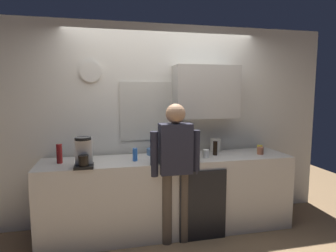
{
  "coord_description": "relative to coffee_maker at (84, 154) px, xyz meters",
  "views": [
    {
      "loc": [
        -0.78,
        -3.05,
        1.74
      ],
      "look_at": [
        -0.03,
        0.25,
        1.32
      ],
      "focal_mm": 30.72,
      "sensor_mm": 36.0,
      "label": 1
    }
  ],
  "objects": [
    {
      "name": "kitchen_counter",
      "position": [
        0.99,
        0.21,
        -0.61
      ],
      "size": [
        3.05,
        0.64,
        0.92
      ],
      "primitive_type": "cube",
      "color": "beige",
      "rests_on": "ground_plane"
    },
    {
      "name": "dishwasher_panel",
      "position": [
        1.32,
        -0.12,
        -0.66
      ],
      "size": [
        0.56,
        0.02,
        0.83
      ],
      "primitive_type": "cube",
      "color": "black",
      "rests_on": "ground_plane"
    },
    {
      "name": "mixing_bowl",
      "position": [
        0.86,
        0.43,
        -0.11
      ],
      "size": [
        0.22,
        0.22,
        0.08
      ],
      "primitive_type": "cylinder",
      "color": "#4C72A5",
      "rests_on": "kitchen_counter"
    },
    {
      "name": "cup_terracotta_mug",
      "position": [
        2.18,
        0.14,
        -0.1
      ],
      "size": [
        0.08,
        0.08,
        0.09
      ],
      "primitive_type": "cylinder",
      "color": "#B26647",
      "rests_on": "kitchen_counter"
    },
    {
      "name": "bottle_olive_oil",
      "position": [
        1.31,
        0.14,
        -0.02
      ],
      "size": [
        0.06,
        0.06,
        0.25
      ],
      "primitive_type": "cylinder",
      "color": "olive",
      "rests_on": "kitchen_counter"
    },
    {
      "name": "cup_white_mug",
      "position": [
        1.44,
        0.14,
        -0.1
      ],
      "size": [
        0.08,
        0.08,
        0.09
      ],
      "primitive_type": "cylinder",
      "color": "white",
      "rests_on": "kitchen_counter"
    },
    {
      "name": "dish_soap",
      "position": [
        0.57,
        0.15,
        -0.07
      ],
      "size": [
        0.06,
        0.06,
        0.18
      ],
      "color": "blue",
      "rests_on": "kitchen_counter"
    },
    {
      "name": "back_wall_assembly",
      "position": [
        1.06,
        0.61,
        0.29
      ],
      "size": [
        4.65,
        0.42,
        2.6
      ],
      "color": "silver",
      "rests_on": "ground_plane"
    },
    {
      "name": "bottle_red_vinegar",
      "position": [
        -0.28,
        0.23,
        -0.04
      ],
      "size": [
        0.06,
        0.06,
        0.22
      ],
      "primitive_type": "cylinder",
      "color": "maroon",
      "rests_on": "kitchen_counter"
    },
    {
      "name": "cup_yellow_cup",
      "position": [
        2.27,
        0.3,
        -0.1
      ],
      "size": [
        0.07,
        0.07,
        0.08
      ],
      "primitive_type": "cylinder",
      "color": "yellow",
      "rests_on": "kitchen_counter"
    },
    {
      "name": "storage_canister",
      "position": [
        1.68,
        0.43,
        -0.06
      ],
      "size": [
        0.14,
        0.14,
        0.17
      ],
      "primitive_type": "cylinder",
      "color": "silver",
      "rests_on": "kitchen_counter"
    },
    {
      "name": "ground_plane",
      "position": [
        0.99,
        -0.09,
        -1.07
      ],
      "size": [
        8.0,
        8.0,
        0.0
      ],
      "primitive_type": "plane",
      "color": "#8C6D4C"
    },
    {
      "name": "person_at_sink",
      "position": [
        0.99,
        -0.09,
        -0.12
      ],
      "size": [
        0.57,
        0.22,
        1.6
      ],
      "rotation": [
        0.0,
        0.0,
        -0.15
      ],
      "color": "brown",
      "rests_on": "ground_plane"
    },
    {
      "name": "coffee_maker",
      "position": [
        0.0,
        0.0,
        0.0
      ],
      "size": [
        0.2,
        0.2,
        0.33
      ],
      "color": "black",
      "rests_on": "kitchen_counter"
    },
    {
      "name": "bottle_dark_sauce",
      "position": [
        1.59,
        0.23,
        -0.06
      ],
      "size": [
        0.06,
        0.06,
        0.18
      ],
      "primitive_type": "cylinder",
      "color": "black",
      "rests_on": "kitchen_counter"
    }
  ]
}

